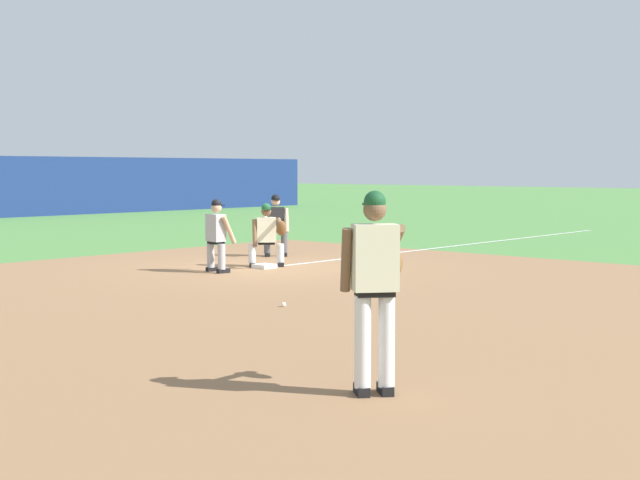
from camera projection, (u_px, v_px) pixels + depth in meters
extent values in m
plane|color=#518942|center=(264.00, 268.00, 18.41)|extent=(160.00, 160.00, 0.00)
cube|color=#936B47|center=(298.00, 307.00, 13.24)|extent=(18.00, 18.00, 0.01)
cube|color=white|center=(465.00, 245.00, 24.04)|extent=(15.19, 0.10, 0.00)
cube|color=white|center=(264.00, 266.00, 18.41)|extent=(0.38, 0.38, 0.09)
sphere|color=white|center=(284.00, 305.00, 13.25)|extent=(0.07, 0.07, 0.07)
cube|color=black|center=(362.00, 390.00, 8.09)|extent=(0.25, 0.27, 0.09)
cylinder|color=white|center=(363.00, 342.00, 8.01)|extent=(0.15, 0.15, 0.84)
cube|color=black|center=(385.00, 389.00, 8.12)|extent=(0.25, 0.27, 0.09)
cylinder|color=white|center=(386.00, 341.00, 8.05)|extent=(0.15, 0.15, 0.84)
cube|color=black|center=(375.00, 293.00, 7.99)|extent=(0.39, 0.37, 0.06)
cube|color=beige|center=(375.00, 258.00, 7.97)|extent=(0.46, 0.44, 0.60)
sphere|color=brown|center=(375.00, 210.00, 7.95)|extent=(0.21, 0.21, 0.21)
sphere|color=#194C28|center=(375.00, 202.00, 7.95)|extent=(0.20, 0.20, 0.20)
cube|color=#194C28|center=(373.00, 204.00, 8.04)|extent=(0.20, 0.19, 0.02)
cylinder|color=brown|center=(346.00, 260.00, 8.00)|extent=(0.19, 0.20, 0.59)
cylinder|color=brown|center=(394.00, 244.00, 8.29)|extent=(0.40, 0.47, 0.41)
ellipsoid|color=brown|center=(392.00, 261.00, 8.39)|extent=(0.34, 0.36, 0.34)
cube|color=black|center=(281.00, 265.00, 18.72)|extent=(0.25, 0.27, 0.09)
cylinder|color=white|center=(281.00, 253.00, 18.74)|extent=(0.15, 0.15, 0.40)
cube|color=black|center=(252.00, 265.00, 18.63)|extent=(0.25, 0.27, 0.09)
cylinder|color=white|center=(252.00, 254.00, 18.65)|extent=(0.15, 0.15, 0.40)
cube|color=black|center=(266.00, 243.00, 18.68)|extent=(0.39, 0.37, 0.06)
cube|color=beige|center=(266.00, 230.00, 18.66)|extent=(0.46, 0.44, 0.52)
sphere|color=brown|center=(266.00, 211.00, 18.60)|extent=(0.21, 0.21, 0.21)
sphere|color=#194C28|center=(266.00, 208.00, 18.60)|extent=(0.20, 0.20, 0.20)
cube|color=#194C28|center=(267.00, 209.00, 18.51)|extent=(0.20, 0.19, 0.02)
cylinder|color=brown|center=(280.00, 224.00, 18.27)|extent=(0.44, 0.51, 0.24)
cylinder|color=brown|center=(255.00, 233.00, 18.53)|extent=(0.22, 0.24, 0.58)
ellipsoid|color=brown|center=(281.00, 228.00, 18.07)|extent=(0.29, 0.30, 0.35)
cube|color=black|center=(213.00, 269.00, 17.85)|extent=(0.27, 0.15, 0.09)
cylinder|color=#B2B2B7|center=(211.00, 255.00, 17.80)|extent=(0.15, 0.15, 0.50)
cube|color=black|center=(223.00, 271.00, 17.54)|extent=(0.27, 0.15, 0.09)
cylinder|color=#B2B2B7|center=(222.00, 257.00, 17.49)|extent=(0.15, 0.15, 0.50)
cube|color=black|center=(216.00, 242.00, 17.63)|extent=(0.25, 0.37, 0.06)
cube|color=#B2B2B7|center=(216.00, 228.00, 17.60)|extent=(0.30, 0.43, 0.54)
sphere|color=tan|center=(216.00, 208.00, 17.58)|extent=(0.21, 0.21, 0.21)
sphere|color=black|center=(216.00, 204.00, 17.58)|extent=(0.20, 0.20, 0.20)
cube|color=black|center=(220.00, 205.00, 17.64)|extent=(0.14, 0.19, 0.02)
cylinder|color=tan|center=(215.00, 228.00, 17.89)|extent=(0.34, 0.14, 0.56)
cylinder|color=tan|center=(229.00, 230.00, 17.50)|extent=(0.34, 0.14, 0.56)
cube|color=black|center=(284.00, 255.00, 20.90)|extent=(0.25, 0.27, 0.09)
cylinder|color=#515154|center=(284.00, 242.00, 20.92)|extent=(0.15, 0.15, 0.50)
cube|color=black|center=(267.00, 255.00, 20.85)|extent=(0.25, 0.27, 0.09)
cylinder|color=#515154|center=(267.00, 243.00, 20.87)|extent=(0.15, 0.15, 0.50)
cube|color=black|center=(276.00, 231.00, 20.87)|extent=(0.39, 0.37, 0.06)
cube|color=#232326|center=(276.00, 219.00, 20.85)|extent=(0.46, 0.44, 0.54)
sphere|color=#DBB28E|center=(276.00, 202.00, 20.80)|extent=(0.21, 0.21, 0.21)
sphere|color=black|center=(276.00, 199.00, 20.79)|extent=(0.20, 0.20, 0.20)
cube|color=black|center=(276.00, 200.00, 20.70)|extent=(0.20, 0.19, 0.02)
cylinder|color=#DBB28E|center=(287.00, 220.00, 20.73)|extent=(0.28, 0.30, 0.56)
cylinder|color=#DBB28E|center=(265.00, 220.00, 20.67)|extent=(0.28, 0.30, 0.56)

